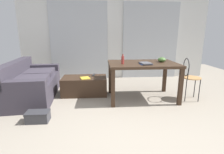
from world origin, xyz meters
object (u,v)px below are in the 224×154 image
object	(u,v)px
coffee_table	(85,86)
book_stack	(146,63)
bottle_near	(123,60)
magazine	(85,78)
couch	(31,83)
scissors	(122,60)
bowl	(162,60)
shoebox	(38,117)
tv_remote_primary	(94,75)
craft_table	(143,67)
wire_chair	(189,74)

from	to	relation	value
coffee_table	book_stack	size ratio (longest dim) A/B	3.37
bottle_near	magazine	world-z (taller)	bottle_near
couch	coffee_table	distance (m)	1.11
magazine	scissors	bearing A→B (deg)	-11.40
bowl	shoebox	xyz separation A→B (m)	(-2.23, -0.94, -0.72)
couch	bowl	distance (m)	2.76
coffee_table	book_stack	xyz separation A→B (m)	(1.21, -0.53, 0.57)
scissors	shoebox	xyz separation A→B (m)	(-1.45, -1.19, -0.67)
coffee_table	tv_remote_primary	xyz separation A→B (m)	(0.20, 0.15, 0.20)
scissors	shoebox	bearing A→B (deg)	-140.59
book_stack	tv_remote_primary	bearing A→B (deg)	145.95
book_stack	tv_remote_primary	world-z (taller)	book_stack
craft_table	shoebox	bearing A→B (deg)	-154.40
wire_chair	bowl	xyz separation A→B (m)	(-0.51, 0.19, 0.27)
tv_remote_primary	scissors	bearing A→B (deg)	-5.61
wire_chair	bowl	size ratio (longest dim) A/B	5.22
scissors	shoebox	size ratio (longest dim) A/B	0.30
coffee_table	wire_chair	xyz separation A→B (m)	(2.11, -0.48, 0.34)
tv_remote_primary	craft_table	bearing A→B (deg)	-16.31
book_stack	magazine	size ratio (longest dim) A/B	1.25
coffee_table	wire_chair	bearing A→B (deg)	-12.73
magazine	tv_remote_primary	bearing A→B (deg)	39.31
bottle_near	craft_table	bearing A→B (deg)	15.53
book_stack	tv_remote_primary	distance (m)	1.27
bottle_near	scissors	xyz separation A→B (m)	(0.05, 0.44, -0.08)
couch	shoebox	size ratio (longest dim) A/B	5.32
craft_table	coffee_table	bearing A→B (deg)	163.43
coffee_table	craft_table	xyz separation A→B (m)	(1.20, -0.36, 0.46)
bowl	magazine	bearing A→B (deg)	173.57
coffee_table	craft_table	bearing A→B (deg)	-16.57
book_stack	scissors	world-z (taller)	book_stack
couch	shoebox	bearing A→B (deg)	-66.55
bowl	scissors	xyz separation A→B (m)	(-0.78, 0.26, -0.05)
bowl	shoebox	bearing A→B (deg)	-157.20
bottle_near	book_stack	xyz separation A→B (m)	(0.43, -0.06, -0.06)
tv_remote_primary	magazine	size ratio (longest dim) A/B	0.83
shoebox	book_stack	bearing A→B (deg)	20.79
couch	bottle_near	bearing A→B (deg)	-10.68
wire_chair	couch	bearing A→B (deg)	173.64
craft_table	book_stack	size ratio (longest dim) A/B	4.76
wire_chair	bottle_near	size ratio (longest dim) A/B	4.56
wire_chair	magazine	world-z (taller)	wire_chair
coffee_table	shoebox	bearing A→B (deg)	-116.69
scissors	magazine	xyz separation A→B (m)	(-0.81, -0.08, -0.36)
wire_chair	bottle_near	distance (m)	1.37
magazine	shoebox	bearing A→B (deg)	-136.84
craft_table	bowl	world-z (taller)	bowl
craft_table	shoebox	distance (m)	2.10
couch	scissors	world-z (taller)	couch
tv_remote_primary	couch	bearing A→B (deg)	-157.98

